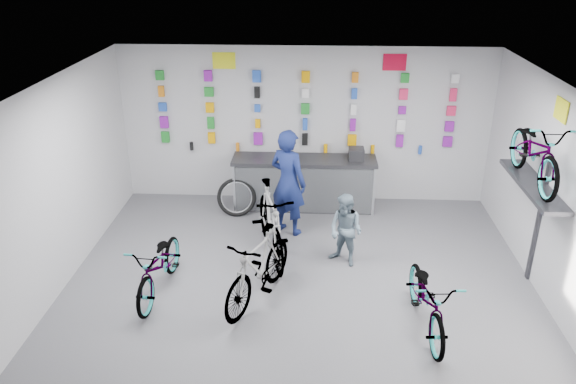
# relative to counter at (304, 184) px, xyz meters

# --- Properties ---
(floor) EXTENTS (8.00, 8.00, 0.00)m
(floor) POSITION_rel_counter_xyz_m (0.00, -3.54, -0.49)
(floor) COLOR #505055
(floor) RESTS_ON ground
(ceiling) EXTENTS (8.00, 8.00, 0.00)m
(ceiling) POSITION_rel_counter_xyz_m (0.00, -3.54, 2.51)
(ceiling) COLOR white
(ceiling) RESTS_ON wall_back
(wall_back) EXTENTS (7.00, 0.00, 7.00)m
(wall_back) POSITION_rel_counter_xyz_m (0.00, 0.46, 1.01)
(wall_back) COLOR #BDBDBF
(wall_back) RESTS_ON floor
(wall_left) EXTENTS (0.00, 8.00, 8.00)m
(wall_left) POSITION_rel_counter_xyz_m (-3.50, -3.54, 1.01)
(wall_left) COLOR #BDBDBF
(wall_left) RESTS_ON floor
(counter) EXTENTS (2.70, 0.66, 1.00)m
(counter) POSITION_rel_counter_xyz_m (0.00, 0.00, 0.00)
(counter) COLOR black
(counter) RESTS_ON floor
(merch_wall) EXTENTS (5.57, 0.08, 1.56)m
(merch_wall) POSITION_rel_counter_xyz_m (0.00, 0.39, 1.29)
(merch_wall) COLOR #1B8126
(merch_wall) RESTS_ON wall_back
(wall_bracket) EXTENTS (0.39, 1.90, 2.00)m
(wall_bracket) POSITION_rel_counter_xyz_m (3.33, -2.34, 0.98)
(wall_bracket) COLOR #333338
(wall_bracket) RESTS_ON wall_right
(sign_left) EXTENTS (0.42, 0.02, 0.30)m
(sign_left) POSITION_rel_counter_xyz_m (-1.50, 0.44, 2.23)
(sign_left) COLOR yellow
(sign_left) RESTS_ON wall_back
(sign_right) EXTENTS (0.42, 0.02, 0.30)m
(sign_right) POSITION_rel_counter_xyz_m (1.60, 0.44, 2.23)
(sign_right) COLOR red
(sign_right) RESTS_ON wall_back
(sign_side) EXTENTS (0.02, 0.40, 0.30)m
(sign_side) POSITION_rel_counter_xyz_m (3.48, -2.34, 2.16)
(sign_side) COLOR yellow
(sign_side) RESTS_ON wall_right
(bike_left) EXTENTS (0.73, 1.75, 0.90)m
(bike_left) POSITION_rel_counter_xyz_m (-2.01, -2.99, -0.04)
(bike_left) COLOR gray
(bike_left) RESTS_ON floor
(bike_center) EXTENTS (1.19, 1.83, 1.07)m
(bike_center) POSITION_rel_counter_xyz_m (-0.57, -3.11, 0.05)
(bike_center) COLOR gray
(bike_center) RESTS_ON floor
(bike_right) EXTENTS (0.72, 1.78, 0.91)m
(bike_right) POSITION_rel_counter_xyz_m (1.70, -3.64, -0.03)
(bike_right) COLOR gray
(bike_right) RESTS_ON floor
(bike_service) EXTENTS (1.06, 2.08, 1.20)m
(bike_service) POSITION_rel_counter_xyz_m (-0.49, -1.84, 0.11)
(bike_service) COLOR gray
(bike_service) RESTS_ON floor
(bike_wall) EXTENTS (0.63, 1.80, 0.95)m
(bike_wall) POSITION_rel_counter_xyz_m (3.25, -2.34, 1.57)
(bike_wall) COLOR gray
(bike_wall) RESTS_ON wall_bracket
(clerk) EXTENTS (0.82, 0.75, 1.88)m
(clerk) POSITION_rel_counter_xyz_m (-0.25, -1.00, 0.46)
(clerk) COLOR #131D51
(clerk) RESTS_ON floor
(customer) EXTENTS (0.73, 0.70, 1.18)m
(customer) POSITION_rel_counter_xyz_m (0.70, -2.04, 0.10)
(customer) COLOR slate
(customer) RESTS_ON floor
(spare_wheel) EXTENTS (0.75, 0.37, 0.71)m
(spare_wheel) POSITION_rel_counter_xyz_m (-1.25, -0.37, -0.14)
(spare_wheel) COLOR black
(spare_wheel) RESTS_ON floor
(register) EXTENTS (0.28, 0.30, 0.22)m
(register) POSITION_rel_counter_xyz_m (0.96, 0.01, 0.62)
(register) COLOR black
(register) RESTS_ON counter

